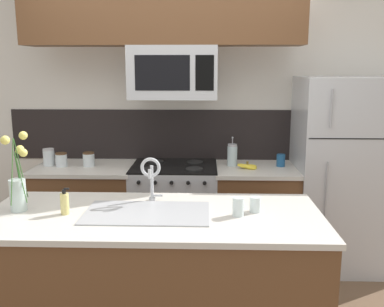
{
  "coord_description": "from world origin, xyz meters",
  "views": [
    {
      "loc": [
        0.28,
        -2.83,
        1.79
      ],
      "look_at": [
        0.18,
        0.27,
        1.16
      ],
      "focal_mm": 40.0,
      "sensor_mm": 36.0,
      "label": 1
    }
  ],
  "objects_px": {
    "storage_jar_tall": "(49,157)",
    "dish_soap_bottle": "(65,203)",
    "french_press": "(232,155)",
    "flower_vase": "(18,187)",
    "storage_jar_medium": "(61,160)",
    "spare_glass": "(255,204)",
    "sink_faucet": "(151,173)",
    "refrigerator": "(345,174)",
    "banana_bunch": "(247,166)",
    "microwave": "(173,73)",
    "storage_jar_short": "(89,159)",
    "drinking_glass": "(238,207)",
    "stove_range": "(175,214)",
    "coffee_tin": "(281,160)"
  },
  "relations": [
    {
      "from": "spare_glass",
      "to": "drinking_glass",
      "type": "bearing_deg",
      "value": -145.26
    },
    {
      "from": "refrigerator",
      "to": "flower_vase",
      "type": "relative_size",
      "value": 3.49
    },
    {
      "from": "refrigerator",
      "to": "dish_soap_bottle",
      "type": "distance_m",
      "value": 2.47
    },
    {
      "from": "stove_range",
      "to": "spare_glass",
      "type": "bearing_deg",
      "value": -63.88
    },
    {
      "from": "coffee_tin",
      "to": "stove_range",
      "type": "bearing_deg",
      "value": -177.0
    },
    {
      "from": "refrigerator",
      "to": "flower_vase",
      "type": "bearing_deg",
      "value": -152.61
    },
    {
      "from": "stove_range",
      "to": "storage_jar_short",
      "type": "height_order",
      "value": "storage_jar_short"
    },
    {
      "from": "storage_jar_tall",
      "to": "french_press",
      "type": "bearing_deg",
      "value": 1.45
    },
    {
      "from": "banana_bunch",
      "to": "french_press",
      "type": "relative_size",
      "value": 0.71
    },
    {
      "from": "storage_jar_medium",
      "to": "spare_glass",
      "type": "xyz_separation_m",
      "value": [
        1.6,
        -1.18,
        -0.01
      ]
    },
    {
      "from": "storage_jar_tall",
      "to": "storage_jar_short",
      "type": "relative_size",
      "value": 1.23
    },
    {
      "from": "stove_range",
      "to": "microwave",
      "type": "xyz_separation_m",
      "value": [
        0.0,
        -0.02,
        1.28
      ]
    },
    {
      "from": "refrigerator",
      "to": "drinking_glass",
      "type": "xyz_separation_m",
      "value": [
        -1.05,
        -1.3,
        0.11
      ]
    },
    {
      "from": "coffee_tin",
      "to": "storage_jar_tall",
      "type": "bearing_deg",
      "value": -179.12
    },
    {
      "from": "banana_bunch",
      "to": "sink_faucet",
      "type": "distance_m",
      "value": 1.22
    },
    {
      "from": "sink_faucet",
      "to": "spare_glass",
      "type": "bearing_deg",
      "value": -14.12
    },
    {
      "from": "banana_bunch",
      "to": "microwave",
      "type": "bearing_deg",
      "value": 176.56
    },
    {
      "from": "storage_jar_short",
      "to": "dish_soap_bottle",
      "type": "bearing_deg",
      "value": -81.08
    },
    {
      "from": "sink_faucet",
      "to": "dish_soap_bottle",
      "type": "relative_size",
      "value": 1.85
    },
    {
      "from": "stove_range",
      "to": "drinking_glass",
      "type": "height_order",
      "value": "drinking_glass"
    },
    {
      "from": "stove_range",
      "to": "sink_faucet",
      "type": "distance_m",
      "value": 1.22
    },
    {
      "from": "french_press",
      "to": "storage_jar_short",
      "type": "bearing_deg",
      "value": -177.46
    },
    {
      "from": "french_press",
      "to": "flower_vase",
      "type": "distance_m",
      "value": 1.9
    },
    {
      "from": "microwave",
      "to": "drinking_glass",
      "type": "xyz_separation_m",
      "value": [
        0.48,
        -1.25,
        -0.77
      ]
    },
    {
      "from": "storage_jar_short",
      "to": "flower_vase",
      "type": "bearing_deg",
      "value": -94.72
    },
    {
      "from": "storage_jar_medium",
      "to": "storage_jar_short",
      "type": "relative_size",
      "value": 0.98
    },
    {
      "from": "stove_range",
      "to": "sink_faucet",
      "type": "bearing_deg",
      "value": -94.19
    },
    {
      "from": "microwave",
      "to": "stove_range",
      "type": "bearing_deg",
      "value": 90.16
    },
    {
      "from": "storage_jar_medium",
      "to": "coffee_tin",
      "type": "relative_size",
      "value": 1.13
    },
    {
      "from": "microwave",
      "to": "storage_jar_short",
      "type": "bearing_deg",
      "value": 178.25
    },
    {
      "from": "sink_faucet",
      "to": "flower_vase",
      "type": "bearing_deg",
      "value": -166.45
    },
    {
      "from": "storage_jar_tall",
      "to": "spare_glass",
      "type": "distance_m",
      "value": 2.11
    },
    {
      "from": "coffee_tin",
      "to": "sink_faucet",
      "type": "xyz_separation_m",
      "value": [
        -1.03,
        -1.08,
        0.14
      ]
    },
    {
      "from": "storage_jar_tall",
      "to": "dish_soap_bottle",
      "type": "height_order",
      "value": "dish_soap_bottle"
    },
    {
      "from": "storage_jar_medium",
      "to": "banana_bunch",
      "type": "relative_size",
      "value": 0.65
    },
    {
      "from": "sink_faucet",
      "to": "flower_vase",
      "type": "relative_size",
      "value": 0.63
    },
    {
      "from": "storage_jar_short",
      "to": "storage_jar_medium",
      "type": "bearing_deg",
      "value": -175.83
    },
    {
      "from": "storage_jar_medium",
      "to": "spare_glass",
      "type": "bearing_deg",
      "value": -36.43
    },
    {
      "from": "banana_bunch",
      "to": "drinking_glass",
      "type": "height_order",
      "value": "drinking_glass"
    },
    {
      "from": "stove_range",
      "to": "storage_jar_short",
      "type": "relative_size",
      "value": 7.35
    },
    {
      "from": "sink_faucet",
      "to": "dish_soap_bottle",
      "type": "bearing_deg",
      "value": -153.57
    },
    {
      "from": "banana_bunch",
      "to": "stove_range",
      "type": "bearing_deg",
      "value": 174.72
    },
    {
      "from": "refrigerator",
      "to": "storage_jar_medium",
      "type": "distance_m",
      "value": 2.55
    },
    {
      "from": "microwave",
      "to": "french_press",
      "type": "height_order",
      "value": "microwave"
    },
    {
      "from": "storage_jar_short",
      "to": "dish_soap_bottle",
      "type": "distance_m",
      "value": 1.3
    },
    {
      "from": "drinking_glass",
      "to": "flower_vase",
      "type": "bearing_deg",
      "value": 177.85
    },
    {
      "from": "flower_vase",
      "to": "refrigerator",
      "type": "bearing_deg",
      "value": 27.39
    },
    {
      "from": "flower_vase",
      "to": "drinking_glass",
      "type": "bearing_deg",
      "value": -2.15
    },
    {
      "from": "dish_soap_bottle",
      "to": "french_press",
      "type": "bearing_deg",
      "value": 50.78
    },
    {
      "from": "microwave",
      "to": "storage_jar_tall",
      "type": "relative_size",
      "value": 4.8
    }
  ]
}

